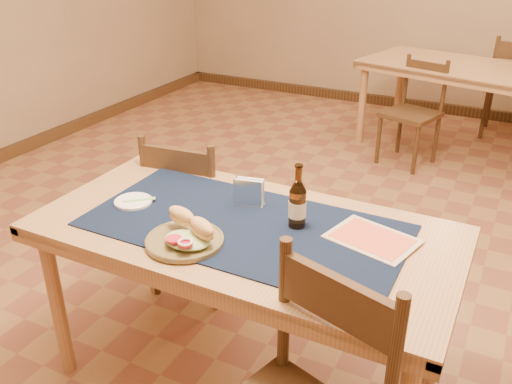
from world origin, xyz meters
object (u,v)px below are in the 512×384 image
at_px(sandwich_plate, 187,236).
at_px(napkin_holder, 249,193).
at_px(beer_bottle, 297,204).
at_px(chair_main_far, 194,211).
at_px(main_table, 244,245).
at_px(back_table, 470,76).

bearing_deg(sandwich_plate, napkin_holder, 81.51).
distance_m(beer_bottle, napkin_holder, 0.26).
height_order(beer_bottle, napkin_holder, beer_bottle).
relative_size(chair_main_far, beer_bottle, 3.60).
bearing_deg(main_table, back_table, 82.61).
bearing_deg(beer_bottle, main_table, -155.21).
distance_m(back_table, sandwich_plate, 3.43).
relative_size(back_table, chair_main_far, 2.10).
bearing_deg(back_table, chair_main_far, -109.30).
relative_size(back_table, napkin_holder, 14.07).
height_order(main_table, beer_bottle, beer_bottle).
bearing_deg(chair_main_far, beer_bottle, -27.73).
relative_size(sandwich_plate, beer_bottle, 1.13).
xyz_separation_m(main_table, beer_bottle, (0.18, 0.08, 0.18)).
bearing_deg(back_table, sandwich_plate, -98.87).
distance_m(chair_main_far, napkin_holder, 0.66).
distance_m(main_table, napkin_holder, 0.22).
distance_m(back_table, napkin_holder, 3.06).
bearing_deg(sandwich_plate, chair_main_far, 122.17).
bearing_deg(chair_main_far, main_table, -40.58).
relative_size(main_table, sandwich_plate, 5.69).
height_order(back_table, sandwich_plate, sandwich_plate).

